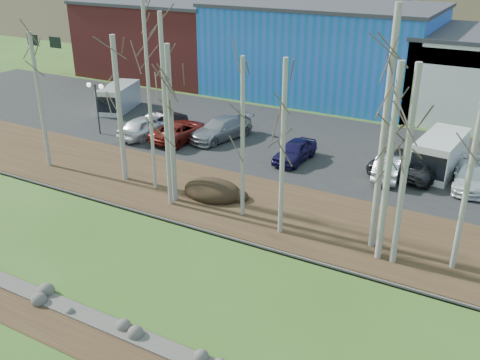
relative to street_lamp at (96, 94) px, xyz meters
The scene contains 32 objects.
dirt_strip 23.82m from the street_lamp, 47.49° to the right, with size 80.00×1.80×0.03m, color #382616.
near_bank_rocks 23.10m from the street_lamp, 45.79° to the right, with size 80.00×0.80×0.50m, color #47423D, non-canonical shape.
river 20.39m from the street_lamp, 37.64° to the right, with size 80.00×8.00×0.90m, color black, non-canonical shape.
far_bank_rocks 18.22m from the street_lamp, 27.21° to the right, with size 80.00×0.80×0.46m, color #47423D, non-canonical shape.
far_bank 17.00m from the street_lamp, 17.42° to the right, with size 80.00×7.00×0.15m, color #382616.
parking_lot 17.15m from the street_lamp, 19.00° to the left, with size 80.00×14.00×0.14m, color black.
building_brick 21.10m from the street_lamp, 112.42° to the left, with size 16.32×12.24×7.80m.
building_blue 21.91m from the street_lamp, 62.94° to the left, with size 20.40×12.24×8.30m.
dirt_mound 14.28m from the street_lamp, 21.13° to the right, with size 3.46×2.44×0.68m, color black.
birch_0 6.64m from the street_lamp, 76.10° to the right, with size 0.24×0.24×8.36m.
birch_1 11.58m from the street_lamp, 31.03° to the right, with size 0.20×0.20×11.48m.
birch_2 9.25m from the street_lamp, 37.83° to the right, with size 0.30×0.30×8.53m.
birch_3 13.75m from the street_lamp, 31.21° to the right, with size 0.23×0.23×10.12m.
birch_4 13.32m from the street_lamp, 29.45° to the right, with size 0.30×0.30×8.54m.
birch_5 16.91m from the street_lamp, 21.70° to the right, with size 0.21×0.21×8.27m.
birch_6 19.51m from the street_lamp, 20.90° to the right, with size 0.23×0.23×8.55m.
birch_7 23.45m from the street_lamp, 15.03° to the right, with size 0.29×0.29×10.96m.
birch_8 24.14m from the street_lamp, 16.70° to the right, with size 0.29×0.29×8.90m.
birch_9 27.10m from the street_lamp, 13.14° to the right, with size 0.24×0.24×12.98m.
birch_10 24.78m from the street_lamp, 16.26° to the right, with size 0.29×0.29×8.90m.
street_lamp is the anchor object (origin of this frame).
car_0 4.26m from the street_lamp, 18.46° to the left, with size 1.85×4.59×1.56m, color silver.
car_1 5.38m from the street_lamp, 44.49° to the left, with size 1.38×3.96×1.30m, color black.
car_2 6.80m from the street_lamp, 16.19° to the left, with size 2.38×5.15×1.43m, color maroon.
car_3 9.46m from the street_lamp, 21.60° to the left, with size 2.15×5.29×1.54m, color gray.
car_4 15.30m from the street_lamp, ahead, with size 1.64×4.09×1.39m, color #1B1442.
car_5 21.29m from the street_lamp, ahead, with size 1.47×4.21×1.39m, color #B2B3B5.
car_6 21.90m from the street_lamp, ahead, with size 2.24×4.85×1.35m, color #28272A.
car_7 25.88m from the street_lamp, ahead, with size 1.83×4.50×1.31m, color silver.
car_8 23.42m from the street_lamp, ahead, with size 2.24×4.85×1.35m, color #28272A.
van_white 24.03m from the street_lamp, 11.33° to the left, with size 2.65×5.39×2.28m.
van_grey 6.45m from the street_lamp, 117.75° to the left, with size 3.37×5.20×2.11m.
Camera 1 is at (11.79, -8.58, 13.18)m, focal length 40.00 mm.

